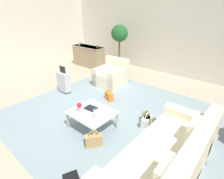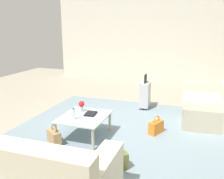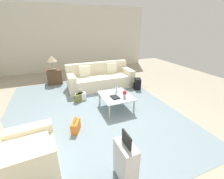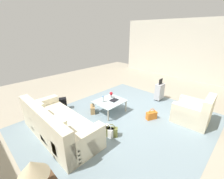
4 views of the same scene
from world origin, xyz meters
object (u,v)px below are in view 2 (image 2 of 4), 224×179
at_px(water_bottle, 74,114).
at_px(handbag_tan, 54,137).
at_px(coffee_table, 84,119).
at_px(suitcase_silver, 145,94).
at_px(armchair, 210,112).
at_px(handbag_olive, 117,161).
at_px(handbag_white, 111,162).
at_px(coffee_table_book, 91,114).
at_px(flower_vase, 82,105).
at_px(couch, 10,175).
at_px(handbag_orange, 156,127).

relative_size(water_bottle, handbag_tan, 0.57).
height_order(coffee_table, suitcase_silver, suitcase_silver).
height_order(armchair, handbag_tan, armchair).
bearing_deg(coffee_table, handbag_olive, 46.95).
height_order(coffee_table, handbag_white, coffee_table).
relative_size(coffee_table_book, flower_vase, 1.22).
height_order(suitcase_silver, handbag_white, suitcase_silver).
distance_m(couch, water_bottle, 1.61).
xyz_separation_m(handbag_tan, handbag_orange, (-1.01, 1.59, 0.00)).
relative_size(suitcase_silver, handbag_white, 2.37).
relative_size(couch, coffee_table, 2.59).
distance_m(coffee_table_book, handbag_tan, 0.76).
distance_m(coffee_table_book, handbag_white, 1.28).
bearing_deg(coffee_table, water_bottle, -26.57).
xyz_separation_m(couch, handbag_white, (-0.92, 0.92, -0.17)).
bearing_deg(couch, handbag_olive, 134.40).
bearing_deg(handbag_olive, handbag_tan, -107.92).
relative_size(handbag_tan, handbag_white, 1.00).
bearing_deg(coffee_table_book, water_bottle, -34.39).
bearing_deg(couch, coffee_table_book, 174.65).
height_order(coffee_table, water_bottle, water_bottle).
bearing_deg(handbag_orange, handbag_olive, -12.88).
relative_size(armchair, handbag_white, 2.76).
bearing_deg(couch, coffee_table, 176.82).
bearing_deg(handbag_olive, coffee_table_book, -139.59).
distance_m(couch, coffee_table, 1.80).
bearing_deg(handbag_orange, couch, -28.84).
xyz_separation_m(suitcase_silver, handbag_white, (2.88, 0.12, -0.23)).
distance_m(flower_vase, handbag_tan, 0.79).
bearing_deg(armchair, couch, -36.18).
xyz_separation_m(flower_vase, handbag_tan, (0.64, -0.22, -0.40)).
relative_size(flower_vase, suitcase_silver, 0.24).
bearing_deg(couch, handbag_white, 135.09).
relative_size(handbag_olive, handbag_tan, 1.00).
xyz_separation_m(armchair, water_bottle, (1.50, -2.27, 0.20)).
xyz_separation_m(couch, suitcase_silver, (-3.80, 0.80, 0.06)).
distance_m(water_bottle, handbag_white, 1.20).
relative_size(water_bottle, handbag_olive, 0.57).
bearing_deg(handbag_tan, handbag_white, 69.18).
distance_m(water_bottle, suitcase_silver, 2.35).
relative_size(coffee_table, coffee_table_book, 3.70).
bearing_deg(handbag_olive, handbag_orange, 167.12).
bearing_deg(handbag_white, handbag_orange, 164.96).
bearing_deg(suitcase_silver, coffee_table_book, -18.25).
bearing_deg(armchair, handbag_orange, -53.07).
xyz_separation_m(coffee_table_book, handbag_orange, (-0.46, 1.13, -0.29)).
xyz_separation_m(water_bottle, coffee_table_book, (-0.32, 0.18, -0.08)).
bearing_deg(flower_vase, couch, 1.42).
height_order(flower_vase, suitcase_silver, suitcase_silver).
height_order(armchair, coffee_table_book, armchair).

